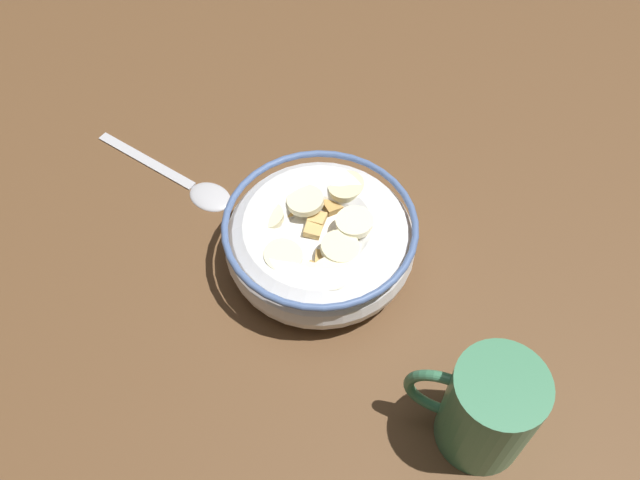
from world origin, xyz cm
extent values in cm
cube|color=brown|center=(0.00, 0.00, -1.00)|extent=(133.97, 133.97, 2.00)
cylinder|color=white|center=(0.00, 0.00, 0.30)|extent=(9.07, 9.07, 0.60)
torus|color=white|center=(0.00, 0.00, 2.78)|extent=(16.49, 16.49, 5.56)
torus|color=#4C6699|center=(0.00, 0.00, 5.26)|extent=(16.60, 16.60, 0.60)
cylinder|color=white|center=(0.00, 0.00, 3.64)|extent=(13.16, 13.16, 0.40)
cube|color=tan|center=(0.72, -1.17, 4.26)|extent=(1.52, 1.58, 0.80)
cube|color=#AD7F42|center=(3.91, 4.06, 4.34)|extent=(1.90, 1.89, 0.66)
cube|color=tan|center=(-1.29, 2.57, 4.28)|extent=(1.86, 1.81, 0.82)
cube|color=#B78947|center=(-2.79, -3.12, 4.08)|extent=(2.06, 2.07, 0.77)
cube|color=tan|center=(0.63, 0.32, 4.24)|extent=(1.69, 1.63, 0.82)
cube|color=#AD7F42|center=(2.77, 4.72, 4.08)|extent=(2.06, 2.08, 0.83)
cube|color=tan|center=(-2.94, -4.93, 4.07)|extent=(1.77, 1.81, 0.80)
cube|color=#AD7F42|center=(0.86, -5.47, 4.32)|extent=(1.84, 1.85, 0.71)
cube|color=#AD7F42|center=(5.42, -1.27, 4.34)|extent=(1.94, 1.90, 0.81)
cube|color=#B78947|center=(-0.59, -5.47, 4.15)|extent=(1.70, 1.76, 0.85)
cube|color=tan|center=(0.53, 5.46, 4.07)|extent=(2.06, 2.08, 0.81)
cube|color=#B78947|center=(3.77, -3.37, 4.34)|extent=(1.96, 1.98, 0.78)
cube|color=tan|center=(-1.70, 0.95, 4.28)|extent=(1.87, 1.90, 0.75)
cube|color=#B78947|center=(3.84, -0.73, 4.08)|extent=(2.08, 2.06, 0.86)
cube|color=#B78947|center=(-0.89, 3.88, 4.11)|extent=(1.69, 1.67, 0.72)
cube|color=#B78947|center=(0.10, -2.98, 4.18)|extent=(2.08, 2.09, 0.81)
cube|color=#B78947|center=(4.15, 1.24, 4.10)|extent=(2.08, 2.09, 0.79)
cube|color=tan|center=(-5.32, 1.19, 4.09)|extent=(1.88, 1.88, 0.65)
cube|color=tan|center=(-2.54, 3.12, 4.23)|extent=(1.67, 1.63, 0.74)
cylinder|color=beige|center=(4.80, 0.61, 4.95)|extent=(3.71, 3.71, 0.91)
cylinder|color=beige|center=(-0.63, -4.81, 5.11)|extent=(3.91, 3.89, 1.07)
cylinder|color=beige|center=(-2.36, 1.58, 5.20)|extent=(4.18, 4.15, 0.95)
cylinder|color=#F4EABC|center=(2.14, -2.07, 5.08)|extent=(3.99, 3.96, 0.93)
cylinder|color=beige|center=(1.70, 4.01, 5.15)|extent=(3.62, 3.60, 1.06)
cylinder|color=#F9EFC6|center=(-2.60, 4.22, 5.08)|extent=(4.57, 4.56, 0.71)
cylinder|color=#F9EFC6|center=(-2.64, -1.21, 5.33)|extent=(4.13, 4.13, 0.93)
ellipsoid|color=#B7B7BC|center=(12.43, -2.96, 0.40)|extent=(5.02, 4.16, 0.80)
cube|color=#B7B7BC|center=(20.46, -4.86, 0.18)|extent=(12.02, 3.75, 0.36)
cylinder|color=#3F7F59|center=(-16.88, 10.66, 4.70)|extent=(6.60, 6.60, 9.39)
torus|color=#3F7F59|center=(-13.59, 10.66, 4.70)|extent=(6.06, 0.80, 6.06)
camera|label=1|loc=(-11.93, 31.49, 50.84)|focal=38.01mm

